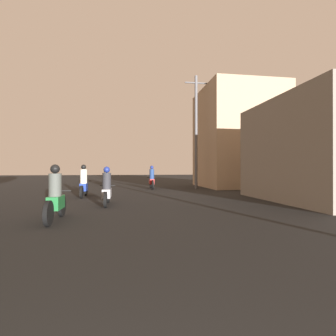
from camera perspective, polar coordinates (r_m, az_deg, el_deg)
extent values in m
cylinder|color=black|center=(8.31, -22.09, -7.59)|extent=(0.10, 0.62, 0.62)
cylinder|color=black|center=(7.01, -24.59, -8.97)|extent=(0.10, 0.62, 0.62)
cube|color=#1E6B33|center=(7.63, -23.23, -6.92)|extent=(0.30, 0.75, 0.35)
cylinder|color=black|center=(8.03, -22.46, -4.61)|extent=(0.60, 0.04, 0.04)
cylinder|color=#4C514C|center=(7.52, -23.36, -3.39)|extent=(0.32, 0.32, 0.60)
sphere|color=black|center=(7.51, -23.36, -0.19)|extent=(0.24, 0.24, 0.24)
cylinder|color=black|center=(11.08, -12.90, -5.86)|extent=(0.10, 0.57, 0.57)
cylinder|color=black|center=(9.66, -13.47, -6.70)|extent=(0.10, 0.57, 0.57)
cube|color=#ADADB2|center=(10.35, -13.17, -5.35)|extent=(0.30, 0.93, 0.33)
cylinder|color=black|center=(10.80, -12.99, -3.72)|extent=(0.60, 0.04, 0.04)
cylinder|color=#2D2D33|center=(10.23, -13.20, -2.76)|extent=(0.32, 0.32, 0.61)
sphere|color=navy|center=(10.22, -13.20, -0.37)|extent=(0.24, 0.24, 0.24)
cylinder|color=black|center=(14.21, -17.46, -4.54)|extent=(0.10, 0.60, 0.60)
cylinder|color=black|center=(12.93, -18.29, -4.98)|extent=(0.10, 0.60, 0.60)
cube|color=#1E389E|center=(13.55, -17.86, -3.97)|extent=(0.30, 0.72, 0.37)
cylinder|color=black|center=(13.95, -17.59, -2.68)|extent=(0.60, 0.04, 0.04)
cylinder|color=silver|center=(13.46, -17.90, -1.75)|extent=(0.32, 0.32, 0.68)
sphere|color=black|center=(13.45, -17.90, 0.21)|extent=(0.24, 0.24, 0.24)
cylinder|color=black|center=(19.04, -3.79, -3.38)|extent=(0.10, 0.64, 0.64)
cylinder|color=black|center=(17.56, -3.34, -3.65)|extent=(0.10, 0.64, 0.64)
cube|color=red|center=(18.29, -3.58, -2.95)|extent=(0.30, 0.82, 0.36)
cylinder|color=black|center=(18.76, -3.72, -2.03)|extent=(0.60, 0.04, 0.04)
cylinder|color=navy|center=(18.19, -3.55, -1.32)|extent=(0.32, 0.32, 0.69)
sphere|color=navy|center=(18.19, -3.55, 0.14)|extent=(0.24, 0.24, 0.24)
cylinder|color=black|center=(22.82, -13.09, -2.81)|extent=(0.10, 0.66, 0.66)
cylinder|color=black|center=(21.36, -13.36, -2.99)|extent=(0.10, 0.66, 0.66)
cube|color=orange|center=(22.08, -13.22, -2.45)|extent=(0.30, 0.86, 0.35)
cylinder|color=black|center=(22.55, -13.13, -1.70)|extent=(0.60, 0.04, 0.04)
cylinder|color=#B28E47|center=(21.98, -13.24, -1.15)|extent=(0.32, 0.32, 0.66)
sphere|color=navy|center=(21.98, -13.24, 0.02)|extent=(0.24, 0.24, 0.24)
cylinder|color=black|center=(25.65, -13.29, -2.57)|extent=(0.10, 0.61, 0.61)
cylinder|color=black|center=(24.31, -13.52, -2.70)|extent=(0.10, 0.61, 0.61)
cube|color=gold|center=(24.97, -13.40, -2.17)|extent=(0.30, 0.76, 0.40)
cylinder|color=black|center=(25.40, -13.33, -1.46)|extent=(0.60, 0.04, 0.04)
cylinder|color=#4C514C|center=(24.88, -13.41, -0.99)|extent=(0.32, 0.32, 0.63)
sphere|color=silver|center=(24.88, -13.41, 0.01)|extent=(0.24, 0.24, 0.24)
cube|color=gray|center=(13.28, 31.66, 3.28)|extent=(5.21, 6.33, 4.35)
cube|color=tan|center=(21.07, 14.93, 6.31)|extent=(5.58, 6.12, 7.52)
cylinder|color=slate|center=(18.62, 6.13, 7.77)|extent=(0.20, 0.20, 7.91)
cylinder|color=slate|center=(19.40, 6.13, 17.94)|extent=(1.60, 0.10, 0.10)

